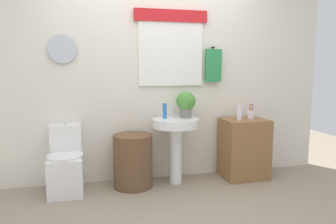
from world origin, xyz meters
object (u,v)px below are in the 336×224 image
Objects in this scene: toilet at (66,166)px; soap_bottle at (165,111)px; toothbrush_cup at (251,114)px; potted_plant at (186,103)px; lotion_bottle at (239,113)px; pedestal_sink at (176,134)px; wooden_cabinet at (244,148)px; laundry_hamper at (133,161)px.

soap_bottle is (1.12, 0.02, 0.58)m from toilet.
soap_bottle reaches higher than toothbrush_cup.
potted_plant is 0.67m from lotion_bottle.
toothbrush_cup is at bearing -2.77° from potted_plant.
pedestal_sink reaches higher than toilet.
toilet reaches higher than wooden_cabinet.
laundry_hamper is 0.83× the size of wooden_cabinet.
lotion_bottle is (-0.09, -0.04, 0.46)m from wooden_cabinet.
toothbrush_cup reaches higher than pedestal_sink.
toilet reaches higher than laundry_hamper.
soap_bottle is (0.39, 0.05, 0.56)m from laundry_hamper.
wooden_cabinet is at bearing -2.87° from soap_bottle.
toothbrush_cup reaches higher than wooden_cabinet.
laundry_hamper is 0.92m from potted_plant.
toilet is 2.12m from wooden_cabinet.
toilet is at bearing -179.06° from soap_bottle.
lotion_bottle reaches higher than laundry_hamper.
lotion_bottle is at bearing -2.91° from pedestal_sink.
potted_plant is at bearing 171.20° from lotion_bottle.
toothbrush_cup is (1.48, 0.02, 0.49)m from laundry_hamper.
soap_bottle is at bearing 174.32° from lotion_bottle.
laundry_hamper is 1.39m from lotion_bottle.
lotion_bottle is 0.20m from toothbrush_cup.
wooden_cabinet is at bearing 0.00° from laundry_hamper.
laundry_hamper is at bearing -179.23° from toothbrush_cup.
potted_plant is at bearing 23.20° from pedestal_sink.
pedestal_sink is 0.82m from lotion_bottle.
toilet is 2.27m from toothbrush_cup.
toothbrush_cup is (2.21, -0.01, 0.50)m from toilet.
toilet is 0.97× the size of pedestal_sink.
wooden_cabinet is (1.39, 0.00, 0.06)m from laundry_hamper.
laundry_hamper is 3.29× the size of toothbrush_cup.
soap_bottle reaches higher than lotion_bottle.
toilet is 0.74m from laundry_hamper.
pedestal_sink is at bearing 180.00° from wooden_cabinet.
pedestal_sink is (0.51, 0.00, 0.29)m from laundry_hamper.
wooden_cabinet is at bearing -0.85° from toilet.
potted_plant is (0.14, 0.06, 0.36)m from pedestal_sink.
lotion_bottle is (2.03, -0.07, 0.54)m from toilet.
soap_bottle is 0.91m from lotion_bottle.
lotion_bottle is (0.79, -0.04, 0.23)m from pedestal_sink.
potted_plant is at bearing 177.23° from toothbrush_cup.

